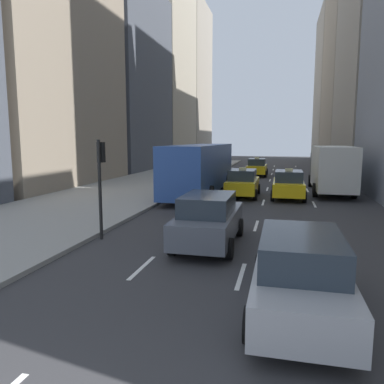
{
  "coord_description": "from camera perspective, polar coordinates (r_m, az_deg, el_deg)",
  "views": [
    {
      "loc": [
        3.56,
        -1.59,
        3.62
      ],
      "look_at": [
        -0.1,
        13.67,
        1.39
      ],
      "focal_mm": 35.0,
      "sensor_mm": 36.0,
      "label": 1
    }
  ],
  "objects": [
    {
      "name": "sedan_silver_behind",
      "position": [
        12.8,
        2.58,
        -4.17
      ],
      "size": [
        2.02,
        4.64,
        1.79
      ],
      "color": "#565B66",
      "rests_on": "ground"
    },
    {
      "name": "taxi_third",
      "position": [
        37.44,
        9.87,
        3.76
      ],
      "size": [
        2.02,
        4.4,
        1.87
      ],
      "color": "yellow",
      "rests_on": "ground"
    },
    {
      "name": "box_truck",
      "position": [
        26.82,
        20.44,
        3.48
      ],
      "size": [
        2.58,
        8.4,
        3.15
      ],
      "color": "#262628",
      "rests_on": "ground"
    },
    {
      "name": "building_row_left",
      "position": [
        45.79,
        -9.93,
        19.5
      ],
      "size": [
        6.0,
        77.11,
        28.64
      ],
      "color": "#4C515B",
      "rests_on": "ground"
    },
    {
      "name": "taxi_second",
      "position": [
        23.56,
        14.48,
        1.14
      ],
      "size": [
        2.02,
        4.4,
        1.87
      ],
      "color": "yellow",
      "rests_on": "ground"
    },
    {
      "name": "sidewalk_left",
      "position": [
        30.68,
        -6.73,
        1.38
      ],
      "size": [
        8.0,
        66.0,
        0.15
      ],
      "primitive_type": "cube",
      "color": "gray",
      "rests_on": "ground"
    },
    {
      "name": "sedan_black_near",
      "position": [
        8.27,
        16.11,
        -11.55
      ],
      "size": [
        2.02,
        4.97,
        1.73
      ],
      "color": "#9EA0A5",
      "rests_on": "ground"
    },
    {
      "name": "traffic_light_pole",
      "position": [
        13.81,
        -13.76,
        2.82
      ],
      "size": [
        0.24,
        0.42,
        3.6
      ],
      "color": "black",
      "rests_on": "ground"
    },
    {
      "name": "taxi_lead",
      "position": [
        23.83,
        7.73,
        1.4
      ],
      "size": [
        2.02,
        4.4,
        1.87
      ],
      "color": "yellow",
      "rests_on": "ground"
    },
    {
      "name": "building_row_right",
      "position": [
        42.7,
        26.49,
        22.21
      ],
      "size": [
        6.0,
        72.73,
        34.31
      ],
      "color": "gray",
      "rests_on": "ground"
    },
    {
      "name": "lane_markings",
      "position": [
        24.87,
        11.14,
        -0.43
      ],
      "size": [
        5.72,
        56.0,
        0.01
      ],
      "color": "white",
      "rests_on": "ground"
    },
    {
      "name": "city_bus",
      "position": [
        24.62,
        1.33,
        3.8
      ],
      "size": [
        2.8,
        11.61,
        3.25
      ],
      "color": "#2D519E",
      "rests_on": "ground"
    }
  ]
}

